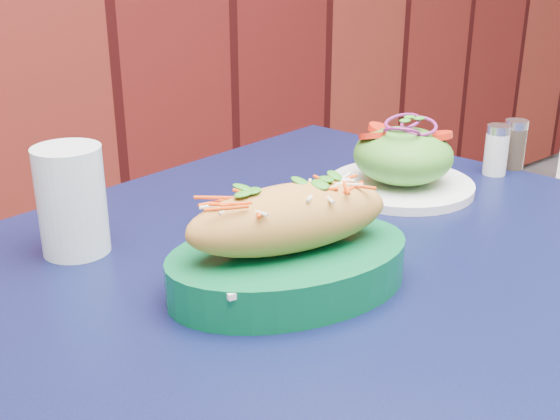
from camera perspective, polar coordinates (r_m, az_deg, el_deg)
cafe_table at (r=0.81m, az=6.82°, el=-9.58°), size 0.91×0.91×0.75m
banh_mi_basket at (r=0.68m, az=0.75°, el=-3.01°), size 0.28×0.22×0.12m
salad_plate at (r=0.96m, az=9.92°, el=3.86°), size 0.20×0.20×0.10m
water_glass at (r=0.79m, az=-16.57°, el=0.75°), size 0.07×0.07×0.12m
salt_shaker at (r=1.06m, az=17.18°, el=4.69°), size 0.03×0.03×0.07m
pepper_shaker at (r=1.10m, az=18.50°, el=5.09°), size 0.03×0.03×0.07m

